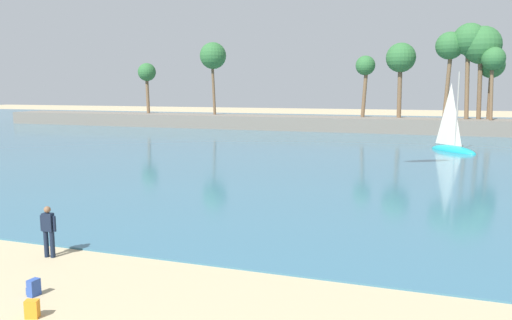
{
  "coord_description": "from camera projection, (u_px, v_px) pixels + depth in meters",
  "views": [
    {
      "loc": [
        6.81,
        -4.7,
        5.33
      ],
      "look_at": [
        -0.09,
        15.24,
        2.32
      ],
      "focal_mm": 35.06,
      "sensor_mm": 36.0,
      "label": 1
    }
  ],
  "objects": [
    {
      "name": "palm_headland",
      "position": [
        394.0,
        106.0,
        61.16
      ],
      "size": [
        107.43,
        6.0,
        12.89
      ],
      "color": "slate",
      "rests_on": "ground"
    },
    {
      "name": "backpack_near_kite",
      "position": [
        33.0,
        288.0,
        12.98
      ],
      "size": [
        0.29,
        0.32,
        0.44
      ],
      "color": "#2D4C9E",
      "rests_on": "ground"
    },
    {
      "name": "backpack_by_trailer",
      "position": [
        32.0,
        309.0,
        11.72
      ],
      "size": [
        0.35,
        0.34,
        0.44
      ],
      "color": "orange",
      "rests_on": "ground"
    },
    {
      "name": "sea",
      "position": [
        366.0,
        135.0,
        57.57
      ],
      "size": [
        220.0,
        90.2,
        0.06
      ],
      "primitive_type": "cube",
      "color": "#386B84",
      "rests_on": "ground"
    },
    {
      "name": "sailboat_mid_bay",
      "position": [
        452.0,
        144.0,
        42.58
      ],
      "size": [
        4.34,
        4.75,
        7.2
      ],
      "color": "teal",
      "rests_on": "sea"
    },
    {
      "name": "person_at_waterline",
      "position": [
        48.0,
        230.0,
        15.84
      ],
      "size": [
        0.55,
        0.23,
        1.67
      ],
      "color": "#141E33",
      "rests_on": "ground"
    }
  ]
}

